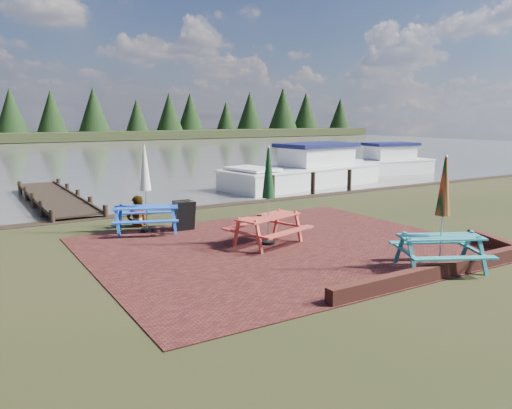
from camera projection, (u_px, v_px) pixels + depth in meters
The scene contains 13 objects.
ground at pixel (306, 257), 11.40m from camera, with size 120.00×120.00×0.00m, color black.
paving at pixel (282, 247), 12.24m from camera, with size 9.00×7.50×0.02m, color #381312.
brick_wall at pixel (458, 263), 10.44m from camera, with size 6.21×1.79×0.30m.
water at pixel (44, 154), 42.50m from camera, with size 120.00×60.00×0.02m, color #49473F.
far_treeline at pixel (6, 116), 66.31m from camera, with size 120.00×10.00×8.10m.
picnic_table_teal at pixel (441, 231), 10.34m from camera, with size 2.20×2.12×2.37m.
picnic_table_red at pixel (268, 211), 12.35m from camera, with size 2.12×1.99×2.43m.
picnic_table_blue at pixel (146, 202), 13.70m from camera, with size 2.17×2.07×2.40m.
chalkboard at pixel (184, 215), 13.96m from camera, with size 0.54×0.52×0.85m.
jetty at pixel (55, 198), 19.06m from camera, with size 1.76×9.08×1.00m.
boat_near at pixel (305, 172), 24.38m from camera, with size 8.74×4.07×2.28m.
boat_far at pixel (381, 164), 29.48m from camera, with size 6.73×3.15×2.02m.
person at pixel (136, 196), 14.50m from camera, with size 0.65×0.42×1.77m, color gray.
Camera 1 is at (-6.73, -8.80, 3.16)m, focal length 35.00 mm.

